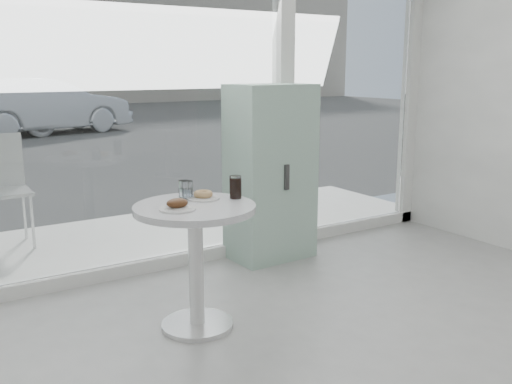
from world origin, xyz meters
TOP-DOWN VIEW (x-y plane):
  - storefront at (0.07, 3.00)m, footprint 5.00×0.14m
  - main_table at (-0.50, 1.90)m, footprint 0.72×0.72m
  - patio_deck at (0.00, 3.80)m, footprint 5.60×1.60m
  - mint_cabinet at (0.63, 2.78)m, footprint 0.68×0.48m
  - patio_chair at (-1.21, 4.16)m, footprint 0.42×0.42m
  - car_silver at (1.17, 13.27)m, footprint 4.22×2.21m
  - plate_fritter at (-0.63, 1.85)m, footprint 0.21×0.21m
  - plate_donut at (-0.39, 2.01)m, footprint 0.20×0.20m
  - water_tumbler_a at (-0.47, 2.12)m, footprint 0.07×0.07m
  - water_tumbler_b at (-0.46, 2.07)m, footprint 0.07×0.07m
  - cola_glass at (-0.21, 1.92)m, footprint 0.07×0.07m

SIDE VIEW (x-z plane):
  - patio_deck at x=0.00m, z-range 0.00..0.05m
  - main_table at x=-0.50m, z-range 0.17..0.94m
  - patio_chair at x=-1.21m, z-range 0.12..1.07m
  - car_silver at x=1.17m, z-range 0.00..1.32m
  - mint_cabinet at x=0.63m, z-range 0.00..1.43m
  - plate_donut at x=-0.39m, z-range 0.76..0.82m
  - plate_fritter at x=-0.63m, z-range 0.76..0.83m
  - water_tumbler_a at x=-0.47m, z-range 0.76..0.87m
  - water_tumbler_b at x=-0.46m, z-range 0.76..0.88m
  - cola_glass at x=-0.21m, z-range 0.77..0.91m
  - storefront at x=0.07m, z-range 0.21..3.21m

